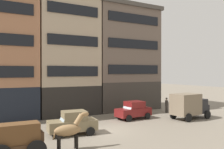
{
  "coord_description": "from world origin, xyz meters",
  "views": [
    {
      "loc": [
        -9.72,
        -17.51,
        4.83
      ],
      "look_at": [
        1.53,
        1.99,
        4.61
      ],
      "focal_mm": 38.88,
      "sensor_mm": 36.0,
      "label": 1
    }
  ],
  "objects_px": {
    "delivery_truck_near": "(189,105)",
    "sedan_dark": "(134,110)",
    "sedan_light": "(73,123)",
    "cargo_wagon": "(19,138)",
    "pedestrian_officer": "(167,105)",
    "draft_horse": "(69,130)"
  },
  "relations": [
    {
      "from": "delivery_truck_near",
      "to": "sedan_light",
      "type": "bearing_deg",
      "value": 179.58
    },
    {
      "from": "cargo_wagon",
      "to": "delivery_truck_near",
      "type": "bearing_deg",
      "value": 11.0
    },
    {
      "from": "cargo_wagon",
      "to": "pedestrian_officer",
      "type": "xyz_separation_m",
      "value": [
        17.73,
        7.37,
        -0.17
      ]
    },
    {
      "from": "cargo_wagon",
      "to": "delivery_truck_near",
      "type": "xyz_separation_m",
      "value": [
        17.14,
        3.33,
        0.28
      ]
    },
    {
      "from": "sedan_dark",
      "to": "sedan_light",
      "type": "distance_m",
      "value": 8.13
    },
    {
      "from": "draft_horse",
      "to": "sedan_light",
      "type": "height_order",
      "value": "draft_horse"
    },
    {
      "from": "cargo_wagon",
      "to": "sedan_light",
      "type": "relative_size",
      "value": 0.77
    },
    {
      "from": "delivery_truck_near",
      "to": "pedestrian_officer",
      "type": "xyz_separation_m",
      "value": [
        0.59,
        4.04,
        -0.44
      ]
    },
    {
      "from": "draft_horse",
      "to": "pedestrian_officer",
      "type": "xyz_separation_m",
      "value": [
        14.78,
        7.37,
        -0.29
      ]
    },
    {
      "from": "cargo_wagon",
      "to": "delivery_truck_near",
      "type": "relative_size",
      "value": 0.67
    },
    {
      "from": "cargo_wagon",
      "to": "sedan_light",
      "type": "xyz_separation_m",
      "value": [
        4.48,
        3.42,
        -0.23
      ]
    },
    {
      "from": "delivery_truck_near",
      "to": "sedan_light",
      "type": "relative_size",
      "value": 1.15
    },
    {
      "from": "draft_horse",
      "to": "pedestrian_officer",
      "type": "distance_m",
      "value": 16.52
    },
    {
      "from": "delivery_truck_near",
      "to": "sedan_dark",
      "type": "xyz_separation_m",
      "value": [
        -5.01,
        2.85,
        -0.51
      ]
    },
    {
      "from": "pedestrian_officer",
      "to": "cargo_wagon",
      "type": "bearing_deg",
      "value": -157.44
    },
    {
      "from": "pedestrian_officer",
      "to": "delivery_truck_near",
      "type": "bearing_deg",
      "value": -98.38
    },
    {
      "from": "delivery_truck_near",
      "to": "draft_horse",
      "type": "bearing_deg",
      "value": -166.78
    },
    {
      "from": "sedan_dark",
      "to": "sedan_light",
      "type": "relative_size",
      "value": 0.98
    },
    {
      "from": "sedan_dark",
      "to": "delivery_truck_near",
      "type": "bearing_deg",
      "value": -29.64
    },
    {
      "from": "draft_horse",
      "to": "pedestrian_officer",
      "type": "bearing_deg",
      "value": 26.5
    },
    {
      "from": "sedan_light",
      "to": "delivery_truck_near",
      "type": "bearing_deg",
      "value": -0.42
    },
    {
      "from": "cargo_wagon",
      "to": "sedan_dark",
      "type": "height_order",
      "value": "cargo_wagon"
    }
  ]
}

